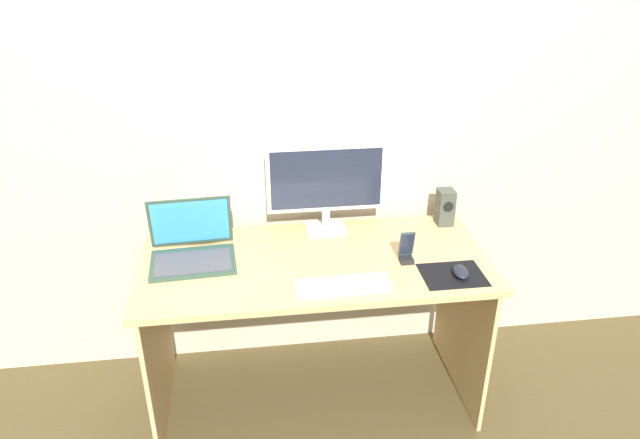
{
  "coord_description": "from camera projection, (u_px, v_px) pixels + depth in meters",
  "views": [
    {
      "loc": [
        -0.25,
        -2.1,
        2.0
      ],
      "look_at": [
        0.02,
        -0.02,
        0.95
      ],
      "focal_mm": 32.83,
      "sensor_mm": 36.0,
      "label": 1
    }
  ],
  "objects": [
    {
      "name": "phone_in_dock",
      "position": [
        406.0,
        251.0,
        2.42
      ],
      "size": [
        0.06,
        0.06,
        0.14
      ],
      "color": "black",
      "rests_on": "desk"
    },
    {
      "name": "monitor",
      "position": [
        326.0,
        184.0,
        2.59
      ],
      "size": [
        0.53,
        0.14,
        0.41
      ],
      "color": "silver",
      "rests_on": "desk"
    },
    {
      "name": "laptop",
      "position": [
        192.0,
        248.0,
        2.44
      ],
      "size": [
        0.36,
        0.3,
        0.24
      ],
      "color": "#2D4235",
      "rests_on": "desk"
    },
    {
      "name": "mousepad",
      "position": [
        453.0,
        275.0,
        2.34
      ],
      "size": [
        0.25,
        0.2,
        0.0
      ],
      "primitive_type": "cube",
      "color": "black",
      "rests_on": "desk"
    },
    {
      "name": "fishbowl",
      "position": [
        203.0,
        223.0,
        2.59
      ],
      "size": [
        0.16,
        0.16,
        0.16
      ],
      "primitive_type": "sphere",
      "color": "silver",
      "rests_on": "desk"
    },
    {
      "name": "mouse",
      "position": [
        461.0,
        272.0,
        2.33
      ],
      "size": [
        0.07,
        0.11,
        0.04
      ],
      "primitive_type": "ellipsoid",
      "rotation": [
        0.0,
        0.0,
        -0.12
      ],
      "color": "black",
      "rests_on": "mousepad"
    },
    {
      "name": "keyboard_external",
      "position": [
        343.0,
        285.0,
        2.27
      ],
      "size": [
        0.37,
        0.14,
        0.01
      ],
      "primitive_type": "cube",
      "rotation": [
        0.0,
        0.0,
        0.03
      ],
      "color": "white",
      "rests_on": "desk"
    },
    {
      "name": "speaker_right",
      "position": [
        445.0,
        207.0,
        2.71
      ],
      "size": [
        0.07,
        0.08,
        0.17
      ],
      "color": "#3B3F37",
      "rests_on": "desk"
    },
    {
      "name": "desk",
      "position": [
        315.0,
        290.0,
        2.53
      ],
      "size": [
        1.46,
        0.68,
        0.75
      ],
      "color": "tan",
      "rests_on": "ground_plane"
    },
    {
      "name": "wall_back",
      "position": [
        303.0,
        116.0,
        2.59
      ],
      "size": [
        6.0,
        0.04,
        2.5
      ],
      "primitive_type": "cube",
      "color": "#BAAB92",
      "rests_on": "ground_plane"
    },
    {
      "name": "ground_plane",
      "position": [
        315.0,
        394.0,
        2.79
      ],
      "size": [
        8.0,
        8.0,
        0.0
      ],
      "primitive_type": "plane",
      "color": "#4B3F23"
    }
  ]
}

